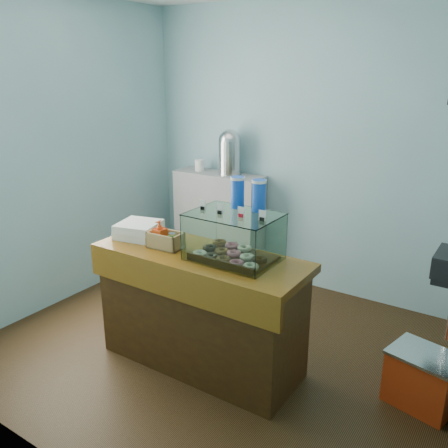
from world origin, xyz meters
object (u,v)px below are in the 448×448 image
Objects in this scene: red_cooler at (423,379)px; coffee_urn at (230,151)px; display_case at (236,234)px; counter at (200,309)px.

coffee_urn is at bearing 166.53° from red_cooler.
counter is at bearing -162.22° from display_case.
display_case is at bearing -151.17° from red_cooler.
display_case reaches higher than counter.
red_cooler is (1.51, 0.43, -0.26)m from counter.
display_case is at bearing 17.50° from counter.
display_case is 1.27× the size of coffee_urn.
counter is 3.38× the size of coffee_urn.
coffee_urn reaches higher than counter.
coffee_urn is (-1.02, 1.49, 0.27)m from display_case.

